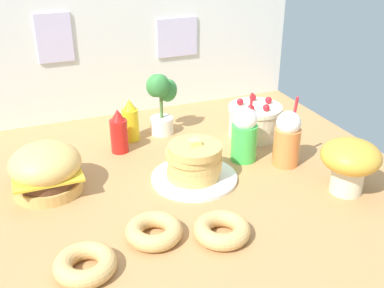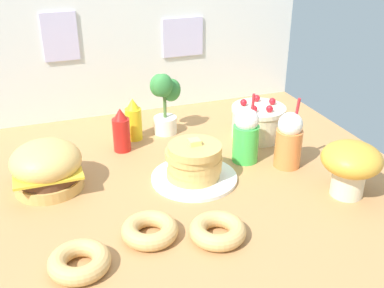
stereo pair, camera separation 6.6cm
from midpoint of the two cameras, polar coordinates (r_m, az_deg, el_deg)
ground_plane at (r=2.05m, az=-0.98°, el=-5.17°), size 2.11×1.81×0.02m
back_wall at (r=2.70m, az=-7.40°, el=12.01°), size 2.11×0.04×0.80m
burger at (r=2.05m, az=-16.58°, el=-2.72°), size 0.30×0.30×0.22m
pancake_stack at (r=2.04m, az=1.19°, el=-2.47°), size 0.38×0.38×0.20m
layer_cake at (r=2.47m, az=8.89°, el=2.75°), size 0.28×0.28×0.21m
ketchup_bottle at (r=2.31m, az=-7.89°, el=1.57°), size 0.09×0.09×0.23m
mustard_bottle at (r=2.42m, az=-6.44°, el=2.89°), size 0.09×0.09×0.23m
cream_soda_cup at (r=2.19m, az=7.52°, el=1.06°), size 0.12×0.12×0.34m
orange_float_cup at (r=2.18m, az=12.70°, el=0.46°), size 0.12×0.12×0.34m
donut_pink_glaze at (r=1.61m, az=-12.53°, el=-13.92°), size 0.21×0.21×0.06m
donut_chocolate at (r=1.72m, az=-4.11°, el=-10.50°), size 0.21×0.21×0.06m
donut_vanilla at (r=1.71m, az=4.31°, el=-10.54°), size 0.21×0.21×0.06m
potted_plant at (r=2.45m, az=-2.59°, el=5.35°), size 0.16×0.14×0.34m
mushroom_stool at (r=2.02m, az=19.88°, el=-2.31°), size 0.25×0.25×0.24m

